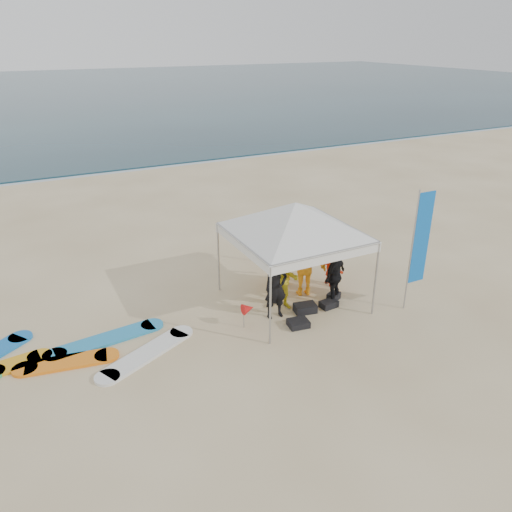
{
  "coord_description": "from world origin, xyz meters",
  "views": [
    {
      "loc": [
        -5.73,
        -8.18,
        6.61
      ],
      "look_at": [
        -0.27,
        2.6,
        1.2
      ],
      "focal_mm": 35.0,
      "sensor_mm": 36.0,
      "label": 1
    }
  ],
  "objects": [
    {
      "name": "person_black_a",
      "position": [
        -0.32,
        1.41,
        0.83
      ],
      "size": [
        0.62,
        0.42,
        1.65
      ],
      "primitive_type": "imported",
      "rotation": [
        0.0,
        0.0,
        -0.04
      ],
      "color": "black",
      "rests_on": "ground"
    },
    {
      "name": "shoreline_foam",
      "position": [
        0.0,
        18.2,
        0.0
      ],
      "size": [
        160.0,
        1.2,
        0.01
      ],
      "primitive_type": "cube",
      "color": "silver",
      "rests_on": "ground"
    },
    {
      "name": "person_orange_a",
      "position": [
        0.96,
        2.14,
        0.97
      ],
      "size": [
        1.42,
        1.08,
        1.94
      ],
      "primitive_type": "imported",
      "rotation": [
        0.0,
        0.0,
        2.83
      ],
      "color": "orange",
      "rests_on": "ground"
    },
    {
      "name": "feather_flag",
      "position": [
        3.12,
        0.24,
        1.9
      ],
      "size": [
        0.55,
        0.04,
        3.23
      ],
      "color": "#A5A5A8",
      "rests_on": "ground"
    },
    {
      "name": "ocean",
      "position": [
        0.0,
        60.0,
        0.04
      ],
      "size": [
        160.0,
        84.0,
        0.08
      ],
      "primitive_type": "cube",
      "color": "#0C2633",
      "rests_on": "ground"
    },
    {
      "name": "person_seated",
      "position": [
        1.93,
        2.26,
        0.49
      ],
      "size": [
        0.29,
        0.9,
        0.97
      ],
      "primitive_type": "imported",
      "rotation": [
        0.0,
        0.0,
        1.57
      ],
      "color": "#FF4116",
      "rests_on": "ground"
    },
    {
      "name": "ground",
      "position": [
        0.0,
        0.0,
        0.0
      ],
      "size": [
        120.0,
        120.0,
        0.0
      ],
      "primitive_type": "plane",
      "color": "beige",
      "rests_on": "ground"
    },
    {
      "name": "person_yellow",
      "position": [
        0.05,
        1.7,
        0.82
      ],
      "size": [
        1.01,
        0.97,
        1.65
      ],
      "primitive_type": "imported",
      "rotation": [
        0.0,
        0.0,
        -0.59
      ],
      "color": "gold",
      "rests_on": "ground"
    },
    {
      "name": "gear_pile",
      "position": [
        0.64,
        1.13,
        0.1
      ],
      "size": [
        2.05,
        1.15,
        0.22
      ],
      "color": "black",
      "rests_on": "ground"
    },
    {
      "name": "surfboard_spread",
      "position": [
        -5.84,
        1.97,
        0.04
      ],
      "size": [
        6.16,
        2.92,
        0.07
      ],
      "color": "orange",
      "rests_on": "ground"
    },
    {
      "name": "marker_pennant",
      "position": [
        -1.15,
        1.3,
        0.49
      ],
      "size": [
        0.28,
        0.28,
        0.64
      ],
      "color": "#A5A5A8",
      "rests_on": "ground"
    },
    {
      "name": "person_black_b",
      "position": [
        1.42,
        1.36,
        0.79
      ],
      "size": [
        1.0,
        0.75,
        1.58
      ],
      "primitive_type": "imported",
      "rotation": [
        0.0,
        0.0,
        3.6
      ],
      "color": "black",
      "rests_on": "ground"
    },
    {
      "name": "canopy_tent",
      "position": [
        0.46,
        1.88,
        2.78
      ],
      "size": [
        4.23,
        4.23,
        3.19
      ],
      "color": "#A5A5A8",
      "rests_on": "ground"
    },
    {
      "name": "person_orange_b",
      "position": [
        0.68,
        3.03,
        0.85
      ],
      "size": [
        0.84,
        0.56,
        1.7
      ],
      "primitive_type": "imported",
      "rotation": [
        0.0,
        0.0,
        3.16
      ],
      "color": "orange",
      "rests_on": "ground"
    }
  ]
}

